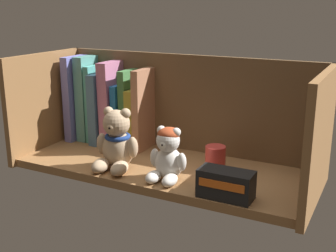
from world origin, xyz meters
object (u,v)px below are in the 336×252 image
book_3 (105,107)px  book_8 (147,109)px  book_5 (124,114)px  teddy_bear_smaller (168,155)px  book_2 (98,103)px  teddy_bear_larger (116,143)px  book_1 (90,98)px  book_0 (81,97)px  book_6 (131,108)px  book_4 (115,102)px  small_product_box (226,184)px  book_7 (139,117)px  pillar_candle (215,158)px

book_3 → book_8: (13.72, 0.00, 1.04)cm
book_3 → book_5: size_ratio=1.16×
book_3 → teddy_bear_smaller: bearing=-31.6°
book_2 → book_5: size_ratio=1.27×
teddy_bear_larger → book_1: bearing=139.9°
book_0 → teddy_bear_larger: size_ratio=1.62×
book_8 → teddy_bear_larger: book_8 is taller
book_6 → teddy_bear_larger: (6.88, -17.51, -4.23)cm
book_4 → book_6: 5.31cm
book_4 → small_product_box: book_4 is taller
book_2 → book_7: 14.00cm
book_5 → book_6: 3.10cm
teddy_bear_smaller → small_product_box: teddy_bear_smaller is taller
book_3 → book_4: 3.71cm
book_2 → book_8: size_ratio=0.99×
book_1 → pillar_candle: book_1 is taller
book_5 → pillar_candle: (30.63, -7.41, -5.64)cm
book_5 → book_7: (4.94, 0.00, -0.43)cm
teddy_bear_larger → pillar_candle: teddy_bear_larger is taller
book_1 → pillar_candle: size_ratio=4.10×
book_3 → book_8: size_ratio=0.91×
book_3 → book_7: book_3 is taller
book_5 → pillar_candle: 32.01cm
teddy_bear_smaller → book_8: bearing=131.0°
book_0 → book_7: (19.70, 0.00, -3.95)cm
teddy_bear_larger → small_product_box: teddy_bear_larger is taller
book_8 → book_2: bearing=180.0°
book_5 → book_6: bearing=0.0°
book_6 → book_1: bearing=180.0°
book_1 → book_8: (19.15, 0.00, -1.13)cm
book_7 → book_1: bearing=180.0°
book_2 → book_7: book_2 is taller
book_0 → book_8: (22.30, 0.00, -1.12)cm
book_1 → book_3: book_1 is taller
book_1 → book_3: bearing=0.0°
book_3 → book_8: 13.76cm
book_5 → book_8: book_8 is taller
book_7 → book_0: bearing=180.0°
book_0 → book_8: 22.32cm
book_0 → small_product_box: (53.07, -21.15, -9.12)cm
book_7 → small_product_box: bearing=-32.4°
book_1 → small_product_box: size_ratio=2.14×
book_4 → book_6: size_ratio=1.10×
teddy_bear_larger → small_product_box: 29.52cm
book_3 → teddy_bear_smaller: book_3 is taller
book_4 → teddy_bear_larger: size_ratio=1.55×
book_3 → pillar_candle: book_3 is taller
book_3 → book_5: bearing=0.0°
book_3 → book_5: book_3 is taller
book_0 → teddy_bear_larger: book_0 is taller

